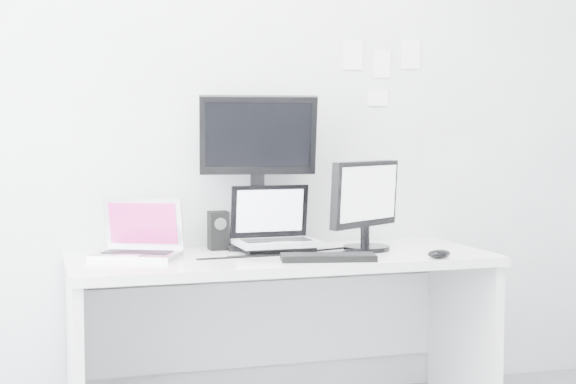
{
  "coord_description": "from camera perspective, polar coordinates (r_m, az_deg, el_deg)",
  "views": [
    {
      "loc": [
        -1.03,
        -2.24,
        1.25
      ],
      "look_at": [
        0.02,
        1.23,
        1.0
      ],
      "focal_mm": 53.4,
      "sensor_mm": 36.0,
      "label": 1
    }
  ],
  "objects": [
    {
      "name": "back_wall",
      "position": [
        3.97,
        -1.82,
        5.39
      ],
      "size": [
        3.6,
        0.0,
        3.6
      ],
      "primitive_type": "plane",
      "rotation": [
        1.57,
        0.0,
        0.0
      ],
      "color": "silver",
      "rests_on": "ground"
    },
    {
      "name": "desk",
      "position": [
        3.74,
        -0.39,
        -9.73
      ],
      "size": [
        1.8,
        0.7,
        0.73
      ],
      "primitive_type": "cube",
      "color": "white",
      "rests_on": "ground"
    },
    {
      "name": "macbook",
      "position": [
        3.62,
        -10.1,
        -2.33
      ],
      "size": [
        0.42,
        0.38,
        0.26
      ],
      "primitive_type": "cube",
      "rotation": [
        0.0,
        0.0,
        -0.44
      ],
      "color": "#B9B9BD",
      "rests_on": "desk"
    },
    {
      "name": "speaker",
      "position": [
        3.83,
        -4.66,
        -2.57
      ],
      "size": [
        0.11,
        0.11,
        0.17
      ],
      "primitive_type": "cube",
      "rotation": [
        0.0,
        0.0,
        -0.42
      ],
      "color": "black",
      "rests_on": "desk"
    },
    {
      "name": "dell_laptop",
      "position": [
        3.74,
        -0.72,
        -1.75
      ],
      "size": [
        0.36,
        0.29,
        0.3
      ],
      "primitive_type": "cube",
      "rotation": [
        0.0,
        0.0,
        0.03
      ],
      "color": "#B7BABF",
      "rests_on": "desk"
    },
    {
      "name": "rear_monitor",
      "position": [
        3.83,
        -2.03,
        1.45
      ],
      "size": [
        0.54,
        0.28,
        0.71
      ],
      "primitive_type": "cube",
      "rotation": [
        0.0,
        0.0,
        -0.18
      ],
      "color": "black",
      "rests_on": "desk"
    },
    {
      "name": "samsung_monitor",
      "position": [
        3.8,
        5.28,
        -0.81
      ],
      "size": [
        0.49,
        0.42,
        0.41
      ],
      "primitive_type": "cube",
      "rotation": [
        0.0,
        0.0,
        0.57
      ],
      "color": "black",
      "rests_on": "desk"
    },
    {
      "name": "keyboard",
      "position": [
        3.51,
        2.69,
        -4.37
      ],
      "size": [
        0.41,
        0.22,
        0.03
      ],
      "primitive_type": "cube",
      "rotation": [
        0.0,
        0.0,
        -0.21
      ],
      "color": "black",
      "rests_on": "desk"
    },
    {
      "name": "mouse",
      "position": [
        3.62,
        10.03,
        -4.08
      ],
      "size": [
        0.13,
        0.1,
        0.04
      ],
      "primitive_type": "ellipsoid",
      "rotation": [
        0.0,
        0.0,
        0.31
      ],
      "color": "black",
      "rests_on": "desk"
    },
    {
      "name": "wall_note_0",
      "position": [
        4.12,
        4.32,
        9.09
      ],
      "size": [
        0.1,
        0.0,
        0.14
      ],
      "primitive_type": "cube",
      "color": "white",
      "rests_on": "back_wall"
    },
    {
      "name": "wall_note_1",
      "position": [
        4.18,
        6.26,
        8.46
      ],
      "size": [
        0.09,
        0.0,
        0.13
      ],
      "primitive_type": "cube",
      "color": "white",
      "rests_on": "back_wall"
    },
    {
      "name": "wall_note_2",
      "position": [
        4.24,
        8.15,
        9.06
      ],
      "size": [
        0.1,
        0.0,
        0.14
      ],
      "primitive_type": "cube",
      "color": "white",
      "rests_on": "back_wall"
    },
    {
      "name": "wall_note_3",
      "position": [
        4.16,
        5.99,
        6.28
      ],
      "size": [
        0.11,
        0.0,
        0.08
      ],
      "primitive_type": "cube",
      "color": "white",
      "rests_on": "back_wall"
    }
  ]
}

